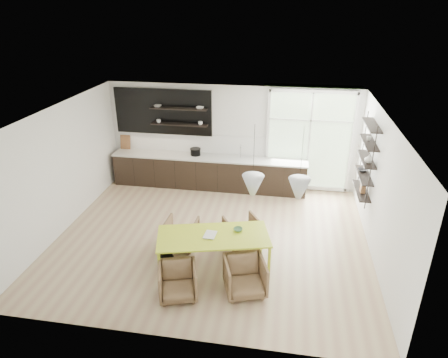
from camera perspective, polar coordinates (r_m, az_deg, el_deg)
room at (r=9.47m, az=2.85°, el=2.32°), size 7.02×6.01×2.91m
kitchen_run at (r=11.45m, az=-2.61°, el=1.68°), size 5.54×0.69×2.75m
right_shelving at (r=9.59m, az=19.66°, el=2.38°), size 0.26×1.22×1.90m
dining_table at (r=7.90m, az=-1.54°, el=-8.41°), size 2.35×1.49×0.79m
armchair_back_left at (r=8.89m, az=-6.12°, el=-7.69°), size 0.71×0.73×0.64m
armchair_back_right at (r=8.86m, az=2.61°, el=-7.58°), size 0.98×0.98×0.66m
armchair_front_left at (r=7.55m, az=-6.62°, el=-14.33°), size 0.85×0.87×0.64m
armchair_front_right at (r=7.59m, az=3.02°, el=-13.73°), size 0.92×0.94×0.68m
wire_stool at (r=8.42m, az=-8.37°, el=-10.20°), size 0.34×0.34×0.42m
table_book at (r=7.89m, az=-2.80°, el=-7.88°), size 0.25×0.32×0.03m
table_bowl at (r=8.01m, az=2.03°, el=-7.22°), size 0.19×0.19×0.06m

